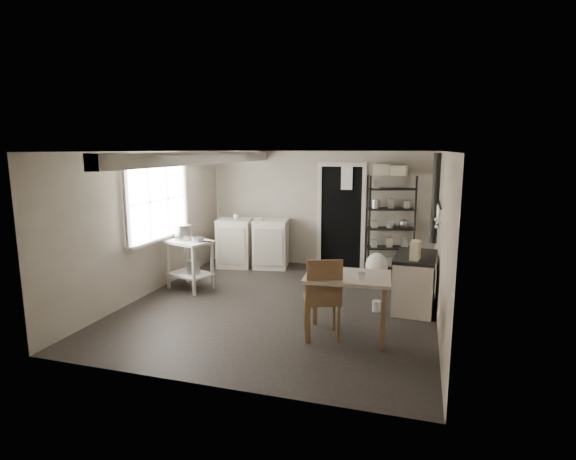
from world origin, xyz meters
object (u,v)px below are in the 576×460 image
(chair, at_px, (322,299))
(flour_sack, at_px, (377,266))
(stockpot, at_px, (183,234))
(work_table, at_px, (347,307))
(shelf_rack, at_px, (390,224))
(stove, at_px, (415,279))
(prep_table, at_px, (190,266))
(base_cabinets, at_px, (253,244))

(chair, distance_m, flour_sack, 2.82)
(stockpot, distance_m, work_table, 3.25)
(shelf_rack, bearing_deg, stove, -91.80)
(chair, bearing_deg, flour_sack, 61.28)
(prep_table, bearing_deg, flour_sack, 26.60)
(prep_table, distance_m, chair, 2.86)
(prep_table, height_order, shelf_rack, shelf_rack)
(work_table, height_order, flour_sack, work_table)
(stove, distance_m, chair, 1.78)
(stove, height_order, chair, chair)
(chair, bearing_deg, base_cabinets, 104.43)
(stockpot, height_order, chair, stockpot)
(flour_sack, bearing_deg, base_cabinets, 175.43)
(stockpot, distance_m, chair, 3.00)
(stockpot, xyz_separation_m, flour_sack, (3.07, 1.46, -0.70))
(stockpot, height_order, work_table, stockpot)
(stockpot, relative_size, base_cabinets, 0.20)
(shelf_rack, bearing_deg, prep_table, -164.41)
(shelf_rack, height_order, chair, shelf_rack)
(base_cabinets, distance_m, stove, 3.52)
(stockpot, distance_m, base_cabinets, 1.83)
(flour_sack, bearing_deg, stove, -63.50)
(work_table, bearing_deg, stove, 58.71)
(chair, height_order, flour_sack, chair)
(stove, bearing_deg, stockpot, -175.12)
(stove, relative_size, flour_sack, 2.11)
(prep_table, relative_size, stockpot, 2.79)
(shelf_rack, relative_size, work_table, 1.78)
(prep_table, bearing_deg, chair, -26.92)
(stove, xyz_separation_m, work_table, (-0.79, -1.30, -0.06))
(base_cabinets, distance_m, shelf_rack, 2.71)
(base_cabinets, xyz_separation_m, chair, (2.06, -2.97, 0.02))
(stockpot, relative_size, stove, 0.29)
(work_table, bearing_deg, shelf_rack, 84.86)
(stockpot, xyz_separation_m, shelf_rack, (3.25, 1.97, 0.01))
(stove, bearing_deg, flour_sack, 120.06)
(shelf_rack, bearing_deg, base_cabinets, 169.91)
(prep_table, distance_m, stockpot, 0.55)
(stove, bearing_deg, shelf_rack, 108.61)
(work_table, height_order, chair, chair)
(prep_table, bearing_deg, stove, 1.73)
(shelf_rack, relative_size, chair, 1.78)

